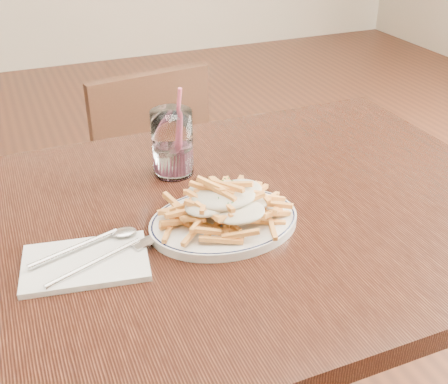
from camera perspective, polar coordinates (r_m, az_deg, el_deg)
name	(u,v)px	position (r m, az deg, el deg)	size (l,w,h in m)	color
table	(217,248)	(1.07, -0.76, -5.70)	(1.20, 0.80, 0.75)	black
chair_far	(144,169)	(1.84, -8.15, 2.32)	(0.41, 0.41, 0.80)	#321B10
fries_plate	(224,222)	(0.99, 0.00, -3.05)	(0.31, 0.28, 0.02)	white
loaded_fries	(224,201)	(0.96, 0.00, -0.93)	(0.24, 0.20, 0.06)	#EA9E47
napkin	(86,263)	(0.92, -13.88, -6.98)	(0.20, 0.13, 0.01)	white
cutlery	(84,256)	(0.93, -14.04, -6.34)	(0.21, 0.14, 0.01)	silver
water_glass	(173,147)	(1.14, -5.24, 4.59)	(0.08, 0.08, 0.18)	white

